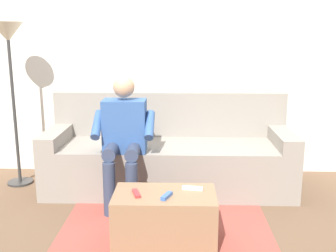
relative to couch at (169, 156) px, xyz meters
name	(u,v)px	position (x,y,z in m)	size (l,w,h in m)	color
ground_plane	(166,220)	(0.00, 0.72, -0.30)	(8.00, 8.00, 0.00)	brown
back_wall	(170,49)	(0.00, -0.50, 0.99)	(5.38, 0.06, 2.57)	silver
couch	(169,156)	(0.00, 0.00, 0.00)	(2.27, 0.78, 0.88)	gray
coffee_table	(165,218)	(0.00, 1.07, -0.12)	(0.71, 0.41, 0.37)	#8C6B4C
person_solo_seated	(124,133)	(0.37, 0.39, 0.32)	(0.51, 0.50, 1.10)	#335693
remote_red	(136,193)	(0.19, 1.10, 0.08)	(0.13, 0.04, 0.02)	#B73333
remote_blue	(167,196)	(-0.02, 1.15, 0.08)	(0.12, 0.03, 0.02)	#3860B7
remote_white	(193,188)	(-0.19, 1.00, 0.08)	(0.14, 0.03, 0.02)	white
floor_rug	(165,233)	(0.00, 0.94, -0.30)	(1.58, 1.64, 0.01)	#9E473D
floor_lamp	(9,49)	(1.46, -0.04, 1.00)	(0.29, 0.29, 1.54)	#2D2D2D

